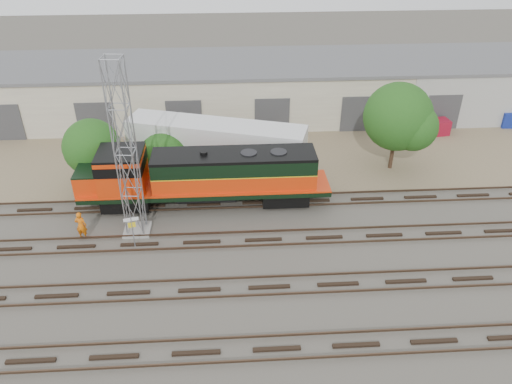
{
  "coord_description": "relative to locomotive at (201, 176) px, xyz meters",
  "views": [
    {
      "loc": [
        -2.08,
        -24.42,
        19.74
      ],
      "look_at": [
        -0.33,
        4.0,
        2.2
      ],
      "focal_mm": 35.0,
      "sensor_mm": 36.0,
      "label": 1
    }
  ],
  "objects": [
    {
      "name": "tree_west",
      "position": [
        -7.77,
        2.88,
        0.88
      ],
      "size": [
        4.42,
        4.21,
        5.5
      ],
      "color": "#382619",
      "rests_on": "ground"
    },
    {
      "name": "tree_east",
      "position": [
        15.43,
        4.46,
        1.96
      ],
      "size": [
        5.58,
        5.31,
        7.17
      ],
      "color": "#382619",
      "rests_on": "ground"
    },
    {
      "name": "signal_tower",
      "position": [
        -4.25,
        -2.93,
        3.31
      ],
      "size": [
        1.73,
        1.73,
        11.75
      ],
      "rotation": [
        0.0,
        0.0,
        -0.1
      ],
      "color": "gray",
      "rests_on": "ground"
    },
    {
      "name": "semi_trailer",
      "position": [
        1.37,
        4.68,
        0.29
      ],
      "size": [
        14.15,
        6.76,
        4.29
      ],
      "rotation": [
        0.0,
        0.0,
        -0.3
      ],
      "color": "silver",
      "rests_on": "ground"
    },
    {
      "name": "warehouse",
      "position": [
        4.13,
        16.98,
        0.24
      ],
      "size": [
        58.4,
        10.4,
        5.3
      ],
      "color": "beige",
      "rests_on": "ground"
    },
    {
      "name": "tree_mid",
      "position": [
        -2.85,
        4.06,
        -0.78
      ],
      "size": [
        4.13,
        3.93,
        3.93
      ],
      "color": "#382619",
      "rests_on": "ground"
    },
    {
      "name": "tracks",
      "position": [
        4.09,
        -9.0,
        -2.33
      ],
      "size": [
        80.0,
        20.4,
        0.28
      ],
      "color": "black",
      "rests_on": "ground"
    },
    {
      "name": "dumpster_red",
      "position": [
        21.61,
        10.89,
        -1.71
      ],
      "size": [
        1.68,
        1.59,
        1.4
      ],
      "primitive_type": "cube",
      "rotation": [
        0.0,
        0.0,
        0.14
      ],
      "color": "maroon",
      "rests_on": "ground"
    },
    {
      "name": "locomotive",
      "position": [
        0.0,
        0.0,
        0.0
      ],
      "size": [
        17.53,
        3.08,
        4.21
      ],
      "color": "black",
      "rests_on": "tracks"
    },
    {
      "name": "sign_post",
      "position": [
        -4.17,
        -4.63,
        -0.83
      ],
      "size": [
        0.92,
        0.23,
        2.27
      ],
      "color": "gray",
      "rests_on": "ground"
    },
    {
      "name": "dirt_strip",
      "position": [
        4.09,
        9.0,
        -2.4
      ],
      "size": [
        80.0,
        16.0,
        0.02
      ],
      "primitive_type": "cube",
      "color": "#726047",
      "rests_on": "ground"
    },
    {
      "name": "worker",
      "position": [
        -7.69,
        -3.47,
        -1.41
      ],
      "size": [
        0.77,
        0.55,
        2.0
      ],
      "primitive_type": "imported",
      "rotation": [
        0.0,
        0.0,
        3.05
      ],
      "color": "orange",
      "rests_on": "ground"
    },
    {
      "name": "dumpster_blue",
      "position": [
        28.88,
        12.27,
        -1.66
      ],
      "size": [
        1.7,
        1.61,
        1.5
      ],
      "primitive_type": "cube",
      "rotation": [
        0.0,
        0.0,
        -0.07
      ],
      "color": "navy",
      "rests_on": "ground"
    },
    {
      "name": "ground",
      "position": [
        4.09,
        -6.0,
        -2.41
      ],
      "size": [
        140.0,
        140.0,
        0.0
      ],
      "primitive_type": "plane",
      "color": "#47423A",
      "rests_on": "ground"
    }
  ]
}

